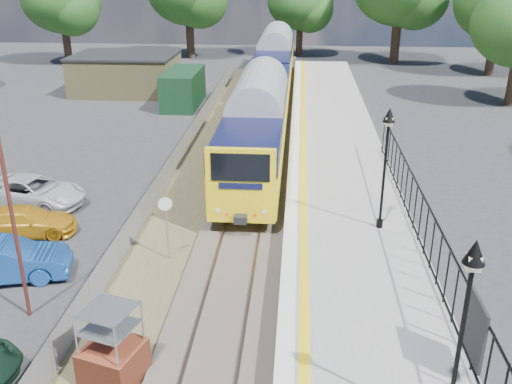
# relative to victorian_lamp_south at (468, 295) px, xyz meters

# --- Properties ---
(ground) EXTENTS (120.00, 120.00, 0.00)m
(ground) POSITION_rel_victorian_lamp_south_xyz_m (-5.50, 4.00, -4.30)
(ground) COLOR #2D2D30
(ground) RESTS_ON ground
(track_bed) EXTENTS (5.90, 80.00, 0.29)m
(track_bed) POSITION_rel_victorian_lamp_south_xyz_m (-5.97, 13.67, -4.21)
(track_bed) COLOR #473F38
(track_bed) RESTS_ON ground
(platform) EXTENTS (5.00, 70.00, 0.90)m
(platform) POSITION_rel_victorian_lamp_south_xyz_m (-1.30, 12.00, -3.85)
(platform) COLOR gray
(platform) RESTS_ON ground
(platform_edge) EXTENTS (0.90, 70.00, 0.01)m
(platform_edge) POSITION_rel_victorian_lamp_south_xyz_m (-3.36, 12.00, -3.39)
(platform_edge) COLOR silver
(platform_edge) RESTS_ON platform
(victorian_lamp_south) EXTENTS (0.44, 0.44, 4.60)m
(victorian_lamp_south) POSITION_rel_victorian_lamp_south_xyz_m (0.00, 0.00, 0.00)
(victorian_lamp_south) COLOR black
(victorian_lamp_south) RESTS_ON platform
(victorian_lamp_north) EXTENTS (0.44, 0.44, 4.60)m
(victorian_lamp_north) POSITION_rel_victorian_lamp_south_xyz_m (-0.20, 10.00, 0.00)
(victorian_lamp_north) COLOR black
(victorian_lamp_north) RESTS_ON platform
(palisade_fence) EXTENTS (0.12, 26.00, 2.00)m
(palisade_fence) POSITION_rel_victorian_lamp_south_xyz_m (1.05, 6.24, -2.46)
(palisade_fence) COLOR black
(palisade_fence) RESTS_ON platform
(wire_fence) EXTENTS (0.06, 52.00, 1.20)m
(wire_fence) POSITION_rel_victorian_lamp_south_xyz_m (-9.70, 16.00, -3.70)
(wire_fence) COLOR #999EA3
(wire_fence) RESTS_ON ground
(outbuilding) EXTENTS (10.80, 10.10, 3.12)m
(outbuilding) POSITION_rel_victorian_lamp_south_xyz_m (-16.41, 35.21, -2.78)
(outbuilding) COLOR #8F8350
(outbuilding) RESTS_ON ground
(tree_line) EXTENTS (56.80, 43.80, 11.88)m
(tree_line) POSITION_rel_victorian_lamp_south_xyz_m (-4.10, 46.00, 2.31)
(tree_line) COLOR #332319
(tree_line) RESTS_ON ground
(train) EXTENTS (2.82, 40.83, 3.51)m
(train) POSITION_rel_victorian_lamp_south_xyz_m (-5.50, 30.79, -1.96)
(train) COLOR yellow
(train) RESTS_ON ground
(brick_plinth) EXTENTS (1.75, 1.75, 2.26)m
(brick_plinth) POSITION_rel_victorian_lamp_south_xyz_m (-8.00, 1.98, -3.21)
(brick_plinth) COLOR brown
(brick_plinth) RESTS_ON ground
(speed_sign) EXTENTS (0.49, 0.20, 2.52)m
(speed_sign) POSITION_rel_victorian_lamp_south_xyz_m (-8.00, 8.47, -2.61)
(speed_sign) COLOR #999EA3
(speed_sign) RESTS_ON ground
(carpark_lamp) EXTENTS (0.25, 0.50, 7.30)m
(carpark_lamp) POSITION_rel_victorian_lamp_south_xyz_m (-11.59, 4.70, -0.15)
(carpark_lamp) COLOR #54211C
(carpark_lamp) RESTS_ON ground
(car_blue) EXTENTS (4.64, 2.58, 1.45)m
(car_blue) POSITION_rel_victorian_lamp_south_xyz_m (-13.32, 6.71, -3.57)
(car_blue) COLOR #184792
(car_blue) RESTS_ON ground
(car_yellow) EXTENTS (4.20, 2.24, 1.16)m
(car_yellow) POSITION_rel_victorian_lamp_south_xyz_m (-14.16, 10.11, -3.72)
(car_yellow) COLOR orange
(car_yellow) RESTS_ON ground
(car_white) EXTENTS (5.13, 3.14, 1.33)m
(car_white) POSITION_rel_victorian_lamp_south_xyz_m (-15.12, 12.97, -3.63)
(car_white) COLOR silver
(car_white) RESTS_ON ground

